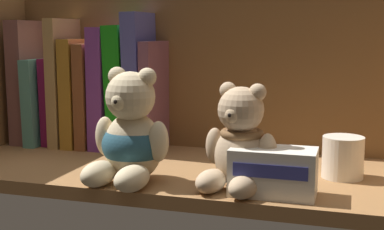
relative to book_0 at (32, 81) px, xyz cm
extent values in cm
cube|color=olive|center=(37.93, -11.60, -12.68)|extent=(81.96, 29.78, 2.00)
cube|color=brown|center=(37.93, 3.90, 3.05)|extent=(84.36, 1.20, 33.45)
cube|color=brown|center=(0.00, 0.00, 0.00)|extent=(3.10, 11.99, 23.35)
cube|color=teal|center=(3.13, 0.00, -3.59)|extent=(2.52, 14.09, 16.22)
cube|color=maroon|center=(5.64, 0.00, -3.50)|extent=(2.05, 10.43, 16.37)
cube|color=tan|center=(8.07, 0.00, 0.13)|extent=(2.08, 13.22, 23.61)
cube|color=#A87324|center=(10.79, 0.00, -1.71)|extent=(2.44, 13.07, 19.94)
cube|color=brown|center=(13.51, 0.00, -2.12)|extent=(2.08, 12.97, 19.10)
cube|color=#72368F|center=(16.42, 0.00, -0.67)|extent=(2.94, 12.41, 22.03)
cube|color=#188B16|center=(19.91, 0.00, -0.50)|extent=(4.01, 11.82, 22.45)
cube|color=#4A4D9C|center=(23.41, 0.00, 0.61)|extent=(3.47, 12.59, 24.64)
cube|color=#6F4258|center=(26.23, 0.00, -1.87)|extent=(1.88, 13.93, 19.61)
ellipsoid|color=beige|center=(30.23, -20.80, -6.73)|extent=(8.41, 7.72, 9.90)
sphere|color=beige|center=(30.15, -21.29, 0.55)|extent=(7.04, 7.04, 7.04)
sphere|color=beige|center=(27.80, -20.42, 3.30)|extent=(2.64, 2.64, 2.64)
sphere|color=beige|center=(32.66, -21.18, 3.30)|extent=(2.64, 2.64, 2.64)
sphere|color=beige|center=(29.77, -23.76, 0.13)|extent=(2.64, 2.64, 2.64)
sphere|color=black|center=(29.62, -24.67, 0.20)|extent=(0.92, 0.92, 0.92)
ellipsoid|color=beige|center=(26.81, -25.03, -9.92)|extent=(4.93, 7.13, 3.52)
ellipsoid|color=beige|center=(32.19, -25.87, -9.92)|extent=(4.93, 7.13, 3.52)
ellipsoid|color=beige|center=(25.75, -20.60, -5.49)|extent=(3.27, 3.27, 5.72)
ellipsoid|color=beige|center=(34.55, -21.98, -5.49)|extent=(3.27, 3.27, 5.72)
ellipsoid|color=#264E60|center=(30.23, -20.80, -6.48)|extent=(9.11, 8.41, 6.93)
ellipsoid|color=tan|center=(45.84, -19.87, -7.28)|extent=(7.47, 6.86, 8.79)
sphere|color=tan|center=(45.73, -20.30, -0.82)|extent=(6.25, 6.25, 6.25)
sphere|color=tan|center=(43.72, -19.33, 1.62)|extent=(2.34, 2.34, 2.34)
sphere|color=tan|center=(47.96, -20.41, 1.62)|extent=(2.34, 2.34, 2.34)
sphere|color=tan|center=(45.19, -22.45, -1.19)|extent=(2.34, 2.34, 2.34)
sphere|color=black|center=(44.99, -23.24, -1.13)|extent=(0.82, 0.82, 0.82)
ellipsoid|color=tan|center=(42.47, -23.32, -10.11)|extent=(4.85, 6.54, 3.13)
ellipsoid|color=tan|center=(47.16, -24.51, -10.11)|extent=(4.85, 6.54, 3.13)
ellipsoid|color=tan|center=(41.90, -19.33, -6.18)|extent=(3.08, 3.08, 5.08)
ellipsoid|color=tan|center=(49.57, -21.27, -6.18)|extent=(3.08, 3.08, 5.08)
torus|color=brown|center=(45.84, -19.87, -4.12)|extent=(6.00, 6.00, 1.13)
cylinder|color=silver|center=(58.97, -10.51, -8.62)|extent=(5.99, 5.99, 6.12)
cube|color=silver|center=(50.48, -21.86, -8.57)|extent=(11.09, 5.95, 6.20)
cube|color=#33388C|center=(50.48, -24.92, -7.80)|extent=(9.43, 0.16, 1.74)
camera|label=1|loc=(60.09, -89.32, 9.35)|focal=49.65mm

